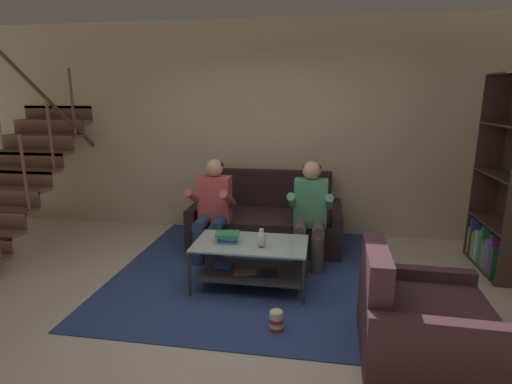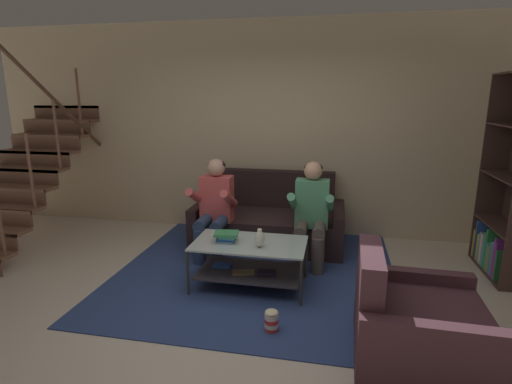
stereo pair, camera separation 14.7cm
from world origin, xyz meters
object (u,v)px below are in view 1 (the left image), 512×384
(bookshelf, at_px, (504,203))
(person_seated_right, at_px, (310,210))
(coffee_table, at_px, (251,258))
(book_stack, at_px, (227,237))
(popcorn_tub, at_px, (276,320))
(person_seated_left, at_px, (213,206))
(armchair, at_px, (419,323))
(couch, at_px, (267,222))
(vase, at_px, (261,239))

(bookshelf, bearing_deg, person_seated_right, -175.24)
(coffee_table, xyz_separation_m, book_stack, (-0.23, -0.02, 0.22))
(person_seated_right, relative_size, popcorn_tub, 6.24)
(person_seated_right, distance_m, popcorn_tub, 1.57)
(person_seated_left, height_order, popcorn_tub, person_seated_left)
(armchair, bearing_deg, couch, 123.24)
(coffee_table, relative_size, book_stack, 4.32)
(person_seated_right, xyz_separation_m, coffee_table, (-0.57, -0.72, -0.33))
(book_stack, relative_size, popcorn_tub, 1.37)
(couch, height_order, person_seated_left, person_seated_left)
(person_seated_right, bearing_deg, armchair, -61.92)
(vase, bearing_deg, armchair, -31.59)
(person_seated_left, relative_size, coffee_table, 1.05)
(person_seated_right, height_order, book_stack, person_seated_right)
(person_seated_left, bearing_deg, person_seated_right, 0.02)
(vase, relative_size, book_stack, 0.70)
(armchair, relative_size, popcorn_tub, 4.96)
(vase, relative_size, armchair, 0.19)
(coffee_table, relative_size, armchair, 1.20)
(person_seated_left, xyz_separation_m, vase, (0.71, -0.81, -0.08))
(book_stack, bearing_deg, couch, 80.41)
(person_seated_right, relative_size, vase, 6.47)
(couch, relative_size, armchair, 2.03)
(person_seated_right, bearing_deg, person_seated_left, -179.98)
(vase, bearing_deg, couch, 95.44)
(person_seated_left, relative_size, armchair, 1.25)
(person_seated_left, bearing_deg, bookshelf, 3.08)
(book_stack, xyz_separation_m, bookshelf, (2.89, 0.91, 0.24))
(book_stack, xyz_separation_m, popcorn_tub, (0.58, -0.72, -0.44))
(person_seated_left, bearing_deg, couch, 45.10)
(bookshelf, bearing_deg, person_seated_left, -176.92)
(person_seated_right, bearing_deg, book_stack, -137.14)
(vase, bearing_deg, book_stack, 168.06)
(coffee_table, xyz_separation_m, vase, (0.12, -0.10, 0.25))
(couch, relative_size, person_seated_right, 1.61)
(couch, distance_m, vase, 1.42)
(coffee_table, bearing_deg, armchair, -32.25)
(bookshelf, xyz_separation_m, popcorn_tub, (-2.31, -1.63, -0.68))
(person_seated_right, relative_size, coffee_table, 1.05)
(coffee_table, xyz_separation_m, armchair, (1.43, -0.90, -0.04))
(popcorn_tub, bearing_deg, bookshelf, 35.26)
(vase, height_order, bookshelf, bookshelf)
(book_stack, bearing_deg, popcorn_tub, -51.16)
(couch, bearing_deg, armchair, -56.76)
(person_seated_right, height_order, armchair, person_seated_right)
(couch, bearing_deg, vase, -84.56)
(coffee_table, bearing_deg, person_seated_left, 129.19)
(couch, relative_size, person_seated_left, 1.62)
(person_seated_left, distance_m, book_stack, 0.83)
(armchair, bearing_deg, coffee_table, 147.75)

